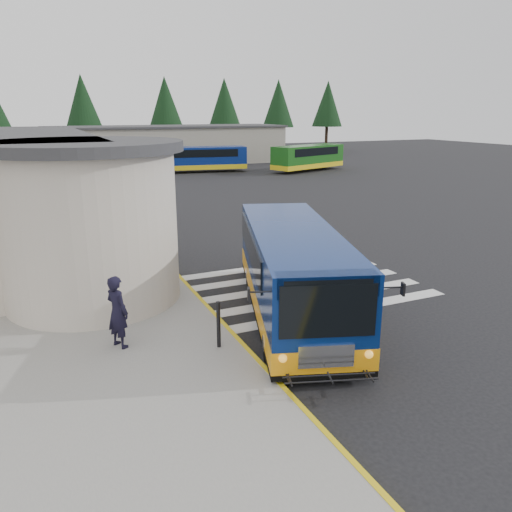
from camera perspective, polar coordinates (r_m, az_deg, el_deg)
name	(u,v)px	position (r m, az deg, el deg)	size (l,w,h in m)	color
ground	(300,277)	(18.08, 5.01, -2.45)	(140.00, 140.00, 0.00)	black
sidewalk	(27,276)	(19.79, -24.73, -2.04)	(10.00, 34.00, 0.15)	gray
curb_strip	(162,259)	(20.25, -10.68, -0.38)	(0.12, 34.00, 0.16)	yellow
crosswalk	(298,286)	(17.19, 4.83, -3.43)	(8.00, 5.35, 0.01)	silver
depot_building	(167,145)	(58.85, -10.08, 12.42)	(26.40, 8.40, 4.20)	gray
tree_line	(152,103)	(66.59, -11.82, 16.77)	(58.40, 4.40, 10.00)	black
transit_bus	(293,275)	(14.45, 4.28, -2.17)	(5.31, 9.29, 2.55)	navy
pedestrian_a	(117,312)	(12.69, -15.55, -6.16)	(0.67, 0.44, 1.84)	black
pedestrian_b	(99,278)	(15.35, -17.55, -2.43)	(0.89, 0.69, 1.82)	black
bollard	(218,324)	(12.36, -4.31, -7.81)	(0.10, 0.10, 1.19)	black
far_bus_a	(204,158)	(50.04, -5.92, 11.09)	(8.33, 3.43, 2.08)	navy
far_bus_b	(308,157)	(50.93, 5.98, 11.23)	(8.70, 5.01, 2.17)	#185216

